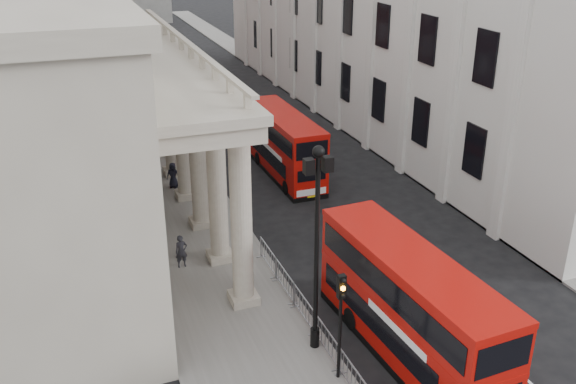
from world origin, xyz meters
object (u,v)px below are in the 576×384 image
at_px(bus_far, 284,143).
at_px(pedestrian_b, 152,240).
at_px(pedestrian_a, 181,251).
at_px(lamp_post_south, 317,237).
at_px(lamp_post_mid, 210,117).
at_px(pedestrian_c, 173,175).
at_px(bus_near, 409,305).
at_px(traffic_light, 341,308).
at_px(lamp_post_north, 161,62).

relative_size(bus_far, pedestrian_b, 4.92).
bearing_deg(pedestrian_a, lamp_post_south, -68.09).
height_order(lamp_post_mid, pedestrian_c, lamp_post_mid).
distance_m(bus_near, pedestrian_a, 11.73).
height_order(traffic_light, pedestrian_b, traffic_light).
xyz_separation_m(lamp_post_mid, bus_far, (5.20, 1.83, -2.79)).
bearing_deg(bus_far, pedestrian_a, -131.98).
distance_m(lamp_post_south, bus_near, 4.42).
height_order(lamp_post_north, traffic_light, lamp_post_north).
bearing_deg(lamp_post_north, pedestrian_c, -98.45).
bearing_deg(lamp_post_north, pedestrian_a, -98.53).
bearing_deg(pedestrian_c, lamp_post_north, 111.54).
bearing_deg(pedestrian_c, bus_far, 30.18).
xyz_separation_m(lamp_post_south, bus_near, (3.16, -1.55, -2.66)).
distance_m(pedestrian_b, pedestrian_c, 8.87).
bearing_deg(lamp_post_south, pedestrian_b, 117.08).
height_order(pedestrian_a, pedestrian_c, pedestrian_a).
height_order(lamp_post_south, pedestrian_b, lamp_post_south).
xyz_separation_m(bus_near, bus_far, (2.03, 19.38, -0.12)).
relative_size(traffic_light, pedestrian_a, 2.64).
bearing_deg(lamp_post_mid, bus_near, -79.79).
distance_m(lamp_post_south, lamp_post_mid, 16.00).
bearing_deg(lamp_post_mid, lamp_post_north, 90.00).
distance_m(lamp_post_mid, pedestrian_b, 9.04).
relative_size(lamp_post_south, bus_near, 0.83).
relative_size(bus_far, pedestrian_c, 5.91).
xyz_separation_m(traffic_light, bus_near, (3.06, 0.46, -0.86)).
bearing_deg(bus_far, lamp_post_north, 109.84).
xyz_separation_m(lamp_post_north, bus_far, (5.20, -14.17, -2.79)).
xyz_separation_m(traffic_light, pedestrian_c, (-2.21, 19.82, -2.19)).
xyz_separation_m(lamp_post_south, lamp_post_north, (0.00, 32.00, 0.00)).
distance_m(traffic_light, bus_near, 3.21).
bearing_deg(bus_near, traffic_light, -174.78).
bearing_deg(pedestrian_a, bus_near, -57.04).
bearing_deg(traffic_light, bus_far, 75.60).
bearing_deg(lamp_post_north, traffic_light, -89.83).
bearing_deg(pedestrian_b, bus_near, 99.14).
distance_m(lamp_post_mid, bus_far, 6.17).
height_order(lamp_post_south, traffic_light, lamp_post_south).
relative_size(lamp_post_north, pedestrian_a, 5.11).
height_order(bus_far, pedestrian_a, bus_far).
bearing_deg(traffic_light, pedestrian_a, 110.44).
xyz_separation_m(lamp_post_north, traffic_light, (0.10, -34.02, -1.80)).
distance_m(bus_near, pedestrian_b, 13.54).
relative_size(lamp_post_south, pedestrian_b, 4.33).
relative_size(lamp_post_north, bus_near, 0.83).
relative_size(bus_far, pedestrian_a, 5.80).
bearing_deg(bus_near, lamp_post_mid, 96.81).
bearing_deg(traffic_light, pedestrian_c, 96.35).
xyz_separation_m(lamp_post_south, bus_far, (5.20, 17.83, -2.79)).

